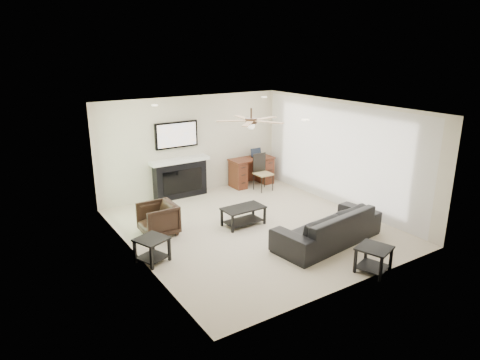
{
  "coord_description": "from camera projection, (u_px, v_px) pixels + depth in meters",
  "views": [
    {
      "loc": [
        -4.74,
        -6.85,
        3.64
      ],
      "look_at": [
        -0.24,
        0.14,
        1.05
      ],
      "focal_mm": 32.0,
      "sensor_mm": 36.0,
      "label": 1
    }
  ],
  "objects": [
    {
      "name": "armchair",
      "position": [
        158.0,
        219.0,
        8.62
      ],
      "size": [
        0.72,
        0.7,
        0.65
      ],
      "primitive_type": "imported",
      "rotation": [
        0.0,
        0.0,
        -1.58
      ],
      "color": "black",
      "rests_on": "ground"
    },
    {
      "name": "sofa",
      "position": [
        328.0,
        226.0,
        8.24
      ],
      "size": [
        2.4,
        1.19,
        0.67
      ],
      "primitive_type": "imported",
      "rotation": [
        0.0,
        0.0,
        3.27
      ],
      "color": "black",
      "rests_on": "ground"
    },
    {
      "name": "end_table_left",
      "position": [
        152.0,
        250.0,
        7.53
      ],
      "size": [
        0.65,
        0.65,
        0.45
      ],
      "primitive_type": "cube",
      "rotation": [
        0.0,
        0.0,
        0.37
      ],
      "color": "black",
      "rests_on": "ground"
    },
    {
      "name": "end_table_near",
      "position": [
        373.0,
        259.0,
        7.19
      ],
      "size": [
        0.66,
        0.66,
        0.45
      ],
      "primitive_type": "cube",
      "rotation": [
        0.0,
        0.0,
        0.32
      ],
      "color": "black",
      "rests_on": "ground"
    },
    {
      "name": "desk",
      "position": [
        252.0,
        172.0,
        11.71
      ],
      "size": [
        1.22,
        0.56,
        0.76
      ],
      "primitive_type": "cube",
      "color": "#411910",
      "rests_on": "ground"
    },
    {
      "name": "desk_chair",
      "position": [
        263.0,
        173.0,
        11.24
      ],
      "size": [
        0.42,
        0.44,
        0.97
      ],
      "primitive_type": "cube",
      "rotation": [
        0.0,
        0.0,
        0.01
      ],
      "color": "black",
      "rests_on": "ground"
    },
    {
      "name": "laptop",
      "position": [
        258.0,
        153.0,
        11.65
      ],
      "size": [
        0.33,
        0.24,
        0.23
      ],
      "primitive_type": "cube",
      "color": "black",
      "rests_on": "desk"
    },
    {
      "name": "room_shell",
      "position": [
        259.0,
        148.0,
        8.69
      ],
      "size": [
        5.5,
        5.54,
        2.52
      ],
      "color": "beige",
      "rests_on": "ground"
    },
    {
      "name": "fireplace_unit",
      "position": [
        180.0,
        160.0,
        10.59
      ],
      "size": [
        1.52,
        0.34,
        1.91
      ],
      "primitive_type": "cube",
      "color": "black",
      "rests_on": "ground"
    },
    {
      "name": "coffee_table",
      "position": [
        243.0,
        216.0,
        9.1
      ],
      "size": [
        0.91,
        0.52,
        0.4
      ],
      "primitive_type": "cube",
      "rotation": [
        0.0,
        0.0,
        0.02
      ],
      "color": "black",
      "rests_on": "ground"
    }
  ]
}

